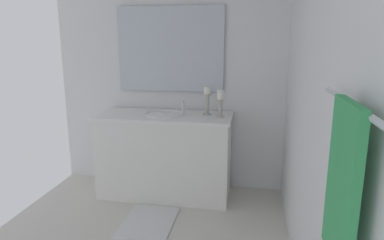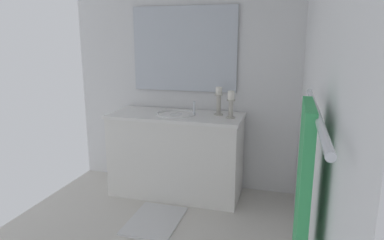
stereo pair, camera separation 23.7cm
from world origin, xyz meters
TOP-DOWN VIEW (x-y plane):
  - wall_back at (0.00, 1.23)m, footprint 3.10×0.04m
  - wall_left at (-1.55, 0.00)m, footprint 0.04×2.47m
  - vanity_cabinet at (-1.23, 0.01)m, footprint 0.58×1.36m
  - sink_basin at (-1.23, 0.01)m, footprint 0.40×0.40m
  - mirror at (-1.51, 0.01)m, footprint 0.02×1.12m
  - candle_holder_tall at (-1.20, 0.57)m, footprint 0.09×0.09m
  - candle_holder_short at (-1.30, 0.43)m, footprint 0.09×0.09m
  - towel_bar at (0.98, 1.17)m, footprint 0.82×0.02m
  - towel_near_vanity at (0.98, 1.16)m, footprint 0.28×0.03m
  - bath_mat at (-0.60, 0.01)m, footprint 0.60×0.44m

SIDE VIEW (x-z plane):
  - bath_mat at x=-0.60m, z-range 0.00..0.02m
  - vanity_cabinet at x=-1.23m, z-range 0.00..0.85m
  - sink_basin at x=-1.23m, z-range 0.69..0.94m
  - candle_holder_tall at x=-1.20m, z-range 0.86..1.12m
  - candle_holder_short at x=-1.30m, z-range 0.86..1.14m
  - towel_near_vanity at x=0.98m, z-range 0.87..1.41m
  - wall_back at x=0.00m, z-range 0.00..2.45m
  - wall_left at x=-1.55m, z-range 0.00..2.45m
  - towel_bar at x=0.98m, z-range 1.38..1.40m
  - mirror at x=-1.51m, z-range 1.05..1.92m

